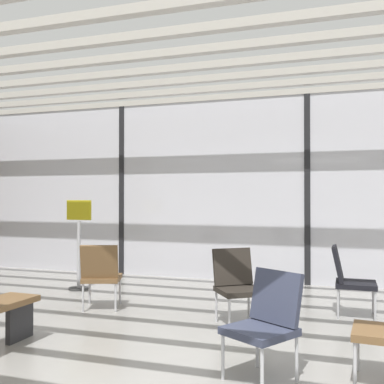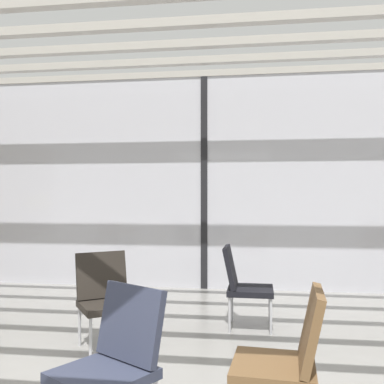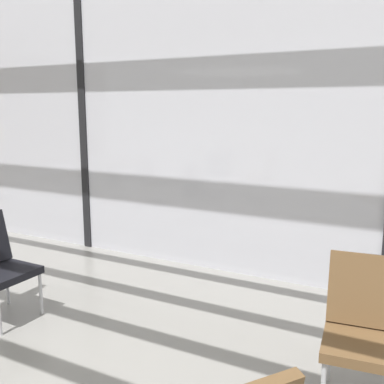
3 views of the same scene
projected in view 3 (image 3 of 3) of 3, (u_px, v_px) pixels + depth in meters
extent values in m
cube|color=silver|center=(85.00, 118.00, 5.50)|extent=(14.00, 0.08, 3.25)
cube|color=black|center=(85.00, 118.00, 5.50)|extent=(0.10, 0.12, 3.25)
ellipsoid|color=#B2BCD6|center=(300.00, 86.00, 8.65)|extent=(13.78, 4.31, 4.31)
sphere|color=gray|center=(54.00, 91.00, 11.55)|extent=(2.37, 2.37, 2.37)
sphere|color=black|center=(77.00, 69.00, 8.60)|extent=(0.28, 0.28, 0.28)
sphere|color=black|center=(115.00, 67.00, 8.19)|extent=(0.28, 0.28, 0.28)
sphere|color=black|center=(157.00, 64.00, 7.78)|extent=(0.28, 0.28, 0.28)
sphere|color=black|center=(203.00, 62.00, 7.37)|extent=(0.28, 0.28, 0.28)
cube|color=brown|center=(366.00, 345.00, 2.60)|extent=(0.53, 0.53, 0.06)
cube|color=brown|center=(369.00, 290.00, 2.75)|extent=(0.49, 0.19, 0.44)
cylinder|color=#BCBCC1|center=(329.00, 354.00, 2.90)|extent=(0.03, 0.03, 0.37)
cube|color=black|center=(1.00, 273.00, 3.72)|extent=(0.49, 0.49, 0.06)
cylinder|color=#BCBCC1|center=(41.00, 294.00, 3.84)|extent=(0.03, 0.03, 0.37)
cylinder|color=#BCBCC1|center=(7.00, 285.00, 4.04)|extent=(0.03, 0.03, 0.37)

